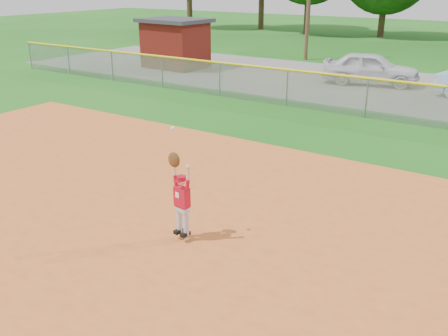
# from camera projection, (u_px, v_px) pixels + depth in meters

# --- Properties ---
(ground) EXTENTS (120.00, 120.00, 0.00)m
(ground) POSITION_uv_depth(u_px,v_px,m) (218.00, 215.00, 11.24)
(ground) COLOR #1A5914
(ground) RESTS_ON ground
(clay_infield) EXTENTS (24.00, 16.00, 0.04)m
(clay_infield) POSITION_uv_depth(u_px,v_px,m) (124.00, 276.00, 8.89)
(clay_infield) COLOR #C25923
(clay_infield) RESTS_ON ground
(parking_strip) EXTENTS (44.00, 10.00, 0.03)m
(parking_strip) POSITION_uv_depth(u_px,v_px,m) (406.00, 90.00, 23.71)
(parking_strip) COLOR slate
(parking_strip) RESTS_ON ground
(car_white_a) EXTENTS (4.93, 2.82, 1.58)m
(car_white_a) POSITION_uv_depth(u_px,v_px,m) (371.00, 68.00, 24.57)
(car_white_a) COLOR silver
(car_white_a) RESTS_ON parking_strip
(utility_shed) EXTENTS (3.94, 3.17, 2.81)m
(utility_shed) POSITION_uv_depth(u_px,v_px,m) (175.00, 43.00, 29.04)
(utility_shed) COLOR #50110B
(utility_shed) RESTS_ON ground
(outfield_fence) EXTENTS (40.06, 0.10, 1.55)m
(outfield_fence) POSITION_uv_depth(u_px,v_px,m) (367.00, 95.00, 18.72)
(outfield_fence) COLOR gray
(outfield_fence) RESTS_ON ground
(ballplayer) EXTENTS (0.57, 0.26, 2.22)m
(ballplayer) POSITION_uv_depth(u_px,v_px,m) (181.00, 195.00, 9.79)
(ballplayer) COLOR silver
(ballplayer) RESTS_ON ground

